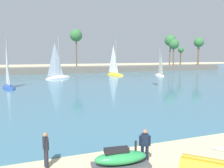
% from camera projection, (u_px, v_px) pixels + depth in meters
% --- Properties ---
extents(sea, '(220.00, 94.57, 0.06)m').
position_uv_depth(sea, '(47.00, 76.00, 56.33)').
color(sea, teal).
rests_on(sea, ground).
extents(palm_headland, '(117.63, 6.10, 12.59)m').
position_uv_depth(palm_headland, '(52.00, 64.00, 63.35)').
color(palm_headland, slate).
rests_on(palm_headland, ground).
extents(watercraft_on_trailer, '(2.69, 1.31, 1.28)m').
position_uv_depth(watercraft_on_trailer, '(120.00, 159.00, 10.09)').
color(watercraft_on_trailer, '#4C4C51').
rests_on(watercraft_on_trailer, ground).
extents(person_rigging_by_gear, '(0.52, 0.31, 1.67)m').
position_uv_depth(person_rigging_by_gear, '(145.00, 145.00, 10.66)').
color(person_rigging_by_gear, '#141E33').
rests_on(person_rigging_by_gear, ground).
extents(person_at_waterline, '(0.26, 0.54, 1.67)m').
position_uv_depth(person_at_waterline, '(46.00, 149.00, 10.24)').
color(person_at_waterline, '#23232D').
rests_on(person_at_waterline, ground).
extents(sailboat_near_shore, '(6.72, 5.29, 9.70)m').
position_uv_depth(sailboat_near_shore, '(58.00, 74.00, 49.45)').
color(sailboat_near_shore, white).
rests_on(sailboat_near_shore, sea).
extents(sailboat_mid_bay, '(3.64, 6.89, 9.58)m').
position_uv_depth(sailboat_mid_bay, '(115.00, 72.00, 57.18)').
color(sailboat_mid_bay, yellow).
rests_on(sailboat_mid_bay, sea).
extents(sailboat_toward_headland, '(2.93, 5.80, 8.07)m').
position_uv_depth(sailboat_toward_headland, '(8.00, 84.00, 34.62)').
color(sailboat_toward_headland, '#234793').
rests_on(sailboat_toward_headland, sea).
extents(sailboat_far_left, '(2.39, 5.28, 7.38)m').
position_uv_depth(sailboat_far_left, '(160.00, 73.00, 55.52)').
color(sailboat_far_left, white).
rests_on(sailboat_far_left, sea).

